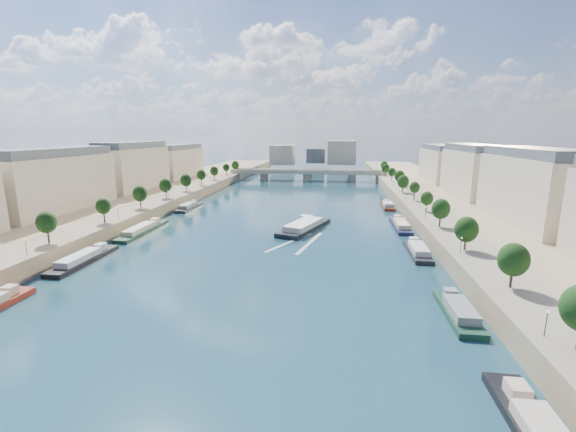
# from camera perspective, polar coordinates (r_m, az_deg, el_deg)

# --- Properties ---
(ground) EXTENTS (700.00, 700.00, 0.00)m
(ground) POSITION_cam_1_polar(r_m,az_deg,el_deg) (155.90, -0.90, -0.47)
(ground) COLOR #0B2431
(ground) RESTS_ON ground
(quay_left) EXTENTS (44.00, 520.00, 5.00)m
(quay_left) POSITION_cam_1_polar(r_m,az_deg,el_deg) (180.25, -24.19, 0.99)
(quay_left) COLOR #9E8460
(quay_left) RESTS_ON ground
(quay_right) EXTENTS (44.00, 520.00, 5.00)m
(quay_right) POSITION_cam_1_polar(r_m,az_deg,el_deg) (161.75, 25.23, -0.28)
(quay_right) COLOR #9E8460
(quay_right) RESTS_ON ground
(pave_left) EXTENTS (14.00, 520.00, 0.10)m
(pave_left) POSITION_cam_1_polar(r_m,az_deg,el_deg) (172.45, -20.01, 1.73)
(pave_left) COLOR gray
(pave_left) RESTS_ON quay_left
(pave_right) EXTENTS (14.00, 520.00, 0.10)m
(pave_right) POSITION_cam_1_polar(r_m,az_deg,el_deg) (157.26, 20.11, 0.77)
(pave_right) COLOR gray
(pave_right) RESTS_ON quay_right
(trees_left) EXTENTS (4.80, 268.80, 8.26)m
(trees_left) POSITION_cam_1_polar(r_m,az_deg,el_deg) (172.47, -19.25, 3.62)
(trees_left) COLOR #382B1E
(trees_left) RESTS_ON ground
(trees_right) EXTENTS (4.80, 268.80, 8.26)m
(trees_right) POSITION_cam_1_polar(r_m,az_deg,el_deg) (165.58, 18.84, 3.31)
(trees_right) COLOR #382B1E
(trees_right) RESTS_ON ground
(lamps_left) EXTENTS (0.36, 200.36, 4.28)m
(lamps_left) POSITION_cam_1_polar(r_m,az_deg,el_deg) (161.20, -20.27, 2.01)
(lamps_left) COLOR black
(lamps_left) RESTS_ON ground
(lamps_right) EXTENTS (0.36, 200.36, 4.28)m
(lamps_right) POSITION_cam_1_polar(r_m,az_deg,el_deg) (160.66, 18.24, 2.12)
(lamps_right) COLOR black
(lamps_right) RESTS_ON ground
(buildings_left) EXTENTS (16.00, 226.00, 23.20)m
(buildings_left) POSITION_cam_1_polar(r_m,az_deg,el_deg) (195.36, -26.00, 5.77)
(buildings_left) COLOR #C0B293
(buildings_left) RESTS_ON ground
(buildings_right) EXTENTS (16.00, 226.00, 23.20)m
(buildings_right) POSITION_cam_1_polar(r_m,az_deg,el_deg) (175.20, 28.53, 4.91)
(buildings_right) COLOR #C0B293
(buildings_right) RESTS_ON ground
(skyline) EXTENTS (79.00, 42.00, 22.00)m
(skyline) POSITION_cam_1_polar(r_m,az_deg,el_deg) (371.01, 4.53, 9.16)
(skyline) COLOR #C0B293
(skyline) RESTS_ON ground
(bridge) EXTENTS (112.00, 12.00, 8.15)m
(bridge) POSITION_cam_1_polar(r_m,az_deg,el_deg) (282.46, 2.90, 6.28)
(bridge) COLOR #C1B79E
(bridge) RESTS_ON ground
(tour_barge) EXTENTS (18.19, 30.94, 4.05)m
(tour_barge) POSITION_cam_1_polar(r_m,az_deg,el_deg) (138.70, 2.42, -1.59)
(tour_barge) COLOR black
(tour_barge) RESTS_ON ground
(wake) EXTENTS (16.33, 25.61, 0.04)m
(wake) POSITION_cam_1_polar(r_m,az_deg,el_deg) (123.07, 1.75, -3.93)
(wake) COLOR silver
(wake) RESTS_ON ground
(moored_barges_left) EXTENTS (5.00, 161.30, 3.60)m
(moored_barges_left) POSITION_cam_1_polar(r_m,az_deg,el_deg) (121.29, -26.92, -5.14)
(moored_barges_left) COLOR #192237
(moored_barges_left) RESTS_ON ground
(moored_barges_right) EXTENTS (5.00, 163.39, 3.60)m
(moored_barges_right) POSITION_cam_1_polar(r_m,az_deg,el_deg) (114.38, 18.99, -5.45)
(moored_barges_right) COLOR black
(moored_barges_right) RESTS_ON ground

